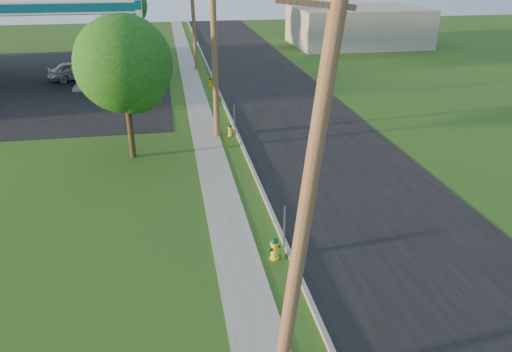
{
  "coord_description": "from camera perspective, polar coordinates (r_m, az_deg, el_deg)",
  "views": [
    {
      "loc": [
        -3.1,
        -9.37,
        9.24
      ],
      "look_at": [
        0.0,
        8.0,
        1.4
      ],
      "focal_mm": 35.0,
      "sensor_mm": 36.0,
      "label": 1
    }
  ],
  "objects": [
    {
      "name": "ground_plane",
      "position": [
        13.52,
        6.31,
        -19.34
      ],
      "size": [
        140.0,
        140.0,
        0.0
      ],
      "primitive_type": "plane",
      "color": "#28531B",
      "rests_on": "ground"
    },
    {
      "name": "road",
      "position": [
        22.77,
        10.32,
        -0.38
      ],
      "size": [
        8.0,
        120.0,
        0.02
      ],
      "primitive_type": "cube",
      "color": "black",
      "rests_on": "ground"
    },
    {
      "name": "curb",
      "position": [
        21.73,
        0.37,
        -0.99
      ],
      "size": [
        0.15,
        120.0,
        0.15
      ],
      "primitive_type": "cube",
      "color": "gray",
      "rests_on": "ground"
    },
    {
      "name": "sidewalk",
      "position": [
        21.54,
        -4.21,
        -1.48
      ],
      "size": [
        1.5,
        120.0,
        0.03
      ],
      "primitive_type": "cube",
      "color": "gray",
      "rests_on": "ground"
    },
    {
      "name": "forecourt",
      "position": [
        44.31,
        -27.16,
        9.33
      ],
      "size": [
        26.0,
        28.0,
        0.02
      ],
      "primitive_type": "cube",
      "color": "black",
      "rests_on": "ground"
    },
    {
      "name": "utility_pole_near",
      "position": [
        9.8,
        5.79,
        -3.1
      ],
      "size": [
        1.4,
        0.32,
        9.48
      ],
      "color": "brown",
      "rests_on": "ground"
    },
    {
      "name": "utility_pole_mid",
      "position": [
        26.84,
        -4.79,
        14.68
      ],
      "size": [
        1.4,
        0.32,
        9.8
      ],
      "color": "brown",
      "rests_on": "ground"
    },
    {
      "name": "utility_pole_far",
      "position": [
        44.67,
        -7.21,
        18.08
      ],
      "size": [
        1.4,
        0.32,
        9.5
      ],
      "color": "brown",
      "rests_on": "ground"
    },
    {
      "name": "sign_post_near",
      "position": [
        16.23,
        3.25,
        -6.61
      ],
      "size": [
        0.05,
        0.04,
        2.0
      ],
      "primitive_type": "cube",
      "color": "gray",
      "rests_on": "ground"
    },
    {
      "name": "sign_post_mid",
      "position": [
        26.89,
        -2.48,
        6.09
      ],
      "size": [
        0.05,
        0.04,
        2.0
      ],
      "primitive_type": "cube",
      "color": "gray",
      "rests_on": "ground"
    },
    {
      "name": "sign_post_far",
      "position": [
        38.61,
        -5.0,
        11.54
      ],
      "size": [
        0.05,
        0.04,
        2.0
      ],
      "primitive_type": "cube",
      "color": "gray",
      "rests_on": "ground"
    },
    {
      "name": "gas_canopy",
      "position": [
        42.92,
        -26.04,
        17.22
      ],
      "size": [
        18.18,
        9.18,
        6.4
      ],
      "color": "silver",
      "rests_on": "ground"
    },
    {
      "name": "fuel_pump_ne",
      "position": [
        40.79,
        -19.24,
        10.59
      ],
      "size": [
        1.2,
        3.2,
        1.9
      ],
      "color": "gray",
      "rests_on": "ground"
    },
    {
      "name": "fuel_pump_se",
      "position": [
        44.66,
        -18.55,
        11.75
      ],
      "size": [
        1.2,
        3.2,
        1.9
      ],
      "color": "gray",
      "rests_on": "ground"
    },
    {
      "name": "price_pylon",
      "position": [
        32.13,
        -13.09,
        16.57
      ],
      "size": [
        0.34,
        2.04,
        6.85
      ],
      "color": "gray",
      "rests_on": "ground"
    },
    {
      "name": "distant_building",
      "position": [
        58.77,
        11.49,
        16.43
      ],
      "size": [
        14.0,
        10.0,
        4.0
      ],
      "primitive_type": "cube",
      "color": "#A0978B",
      "rests_on": "ground"
    },
    {
      "name": "tree_verge",
      "position": [
        24.4,
        -14.64,
        11.85
      ],
      "size": [
        4.55,
        4.55,
        6.9
      ],
      "color": "#342314",
      "rests_on": "ground"
    },
    {
      "name": "tree_lot",
      "position": [
        52.8,
        -14.86,
        18.14
      ],
      "size": [
        4.69,
        4.69,
        7.11
      ],
      "color": "#342314",
      "rests_on": "ground"
    },
    {
      "name": "hydrant_near",
      "position": [
        16.59,
        2.12,
        -8.26
      ],
      "size": [
        0.43,
        0.38,
        0.82
      ],
      "color": "yellow",
      "rests_on": "ground"
    },
    {
      "name": "hydrant_mid",
      "position": [
        27.81,
        -2.99,
        5.24
      ],
      "size": [
        0.35,
        0.31,
        0.68
      ],
      "color": "yellow",
      "rests_on": "ground"
    },
    {
      "name": "hydrant_far",
      "position": [
        38.8,
        -5.28,
        10.59
      ],
      "size": [
        0.36,
        0.32,
        0.69
      ],
      "color": "#F2BC01",
      "rests_on": "ground"
    },
    {
      "name": "car_silver",
      "position": [
        43.24,
        -19.83,
        11.25
      ],
      "size": [
        4.72,
        2.91,
        1.5
      ],
      "primitive_type": "imported",
      "rotation": [
        0.0,
        0.0,
        1.85
      ],
      "color": "#A2A4A9",
      "rests_on": "ground"
    }
  ]
}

